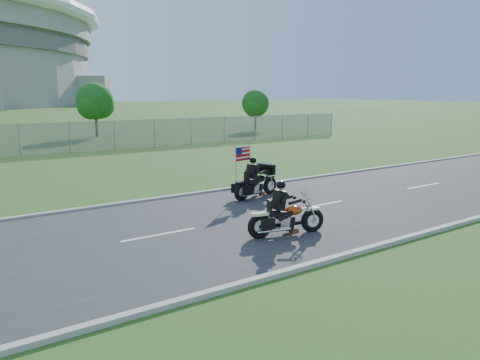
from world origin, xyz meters
TOP-DOWN VIEW (x-y plane):
  - ground at (0.00, 0.00)m, footprint 420.00×420.00m
  - road at (0.00, 0.00)m, footprint 120.00×8.00m
  - curb_north at (0.00, 4.05)m, footprint 120.00×0.18m
  - curb_south at (0.00, -4.05)m, footprint 120.00×0.18m
  - tree_fence_near at (6.04, 30.04)m, footprint 3.52×3.28m
  - tree_fence_far at (22.04, 28.03)m, footprint 3.08×2.87m
  - motorcycle_lead at (0.83, -1.94)m, footprint 2.28×0.89m
  - motorcycle_follow at (2.99, 2.30)m, footprint 2.28×0.96m

SIDE VIEW (x-z plane):
  - ground at x=0.00m, z-range 0.00..0.00m
  - road at x=0.00m, z-range 0.00..0.04m
  - curb_north at x=0.00m, z-range -0.01..0.11m
  - curb_south at x=0.00m, z-range -0.01..0.11m
  - motorcycle_lead at x=0.83m, z-range -0.28..1.27m
  - motorcycle_follow at x=2.99m, z-range -0.43..1.49m
  - tree_fence_far at x=22.04m, z-range 0.54..4.74m
  - tree_fence_near at x=6.04m, z-range 0.60..5.35m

